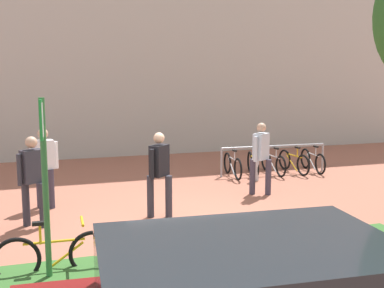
% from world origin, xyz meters
% --- Properties ---
extents(ground_plane, '(60.00, 60.00, 0.00)m').
position_xyz_m(ground_plane, '(0.00, 0.00, 0.00)').
color(ground_plane, '#9E5B47').
extents(building_facade, '(28.00, 1.20, 10.00)m').
position_xyz_m(building_facade, '(0.00, 8.38, 5.00)').
color(building_facade, '#B2ADA3').
rests_on(building_facade, ground).
extents(planter_strip, '(7.00, 1.10, 0.16)m').
position_xyz_m(planter_strip, '(-0.15, -2.06, 0.08)').
color(planter_strip, '#336028').
rests_on(planter_strip, ground).
extents(parking_sign_post, '(0.08, 0.36, 2.57)m').
position_xyz_m(parking_sign_post, '(-2.46, -2.06, 1.67)').
color(parking_sign_post, '#2D7238').
rests_on(parking_sign_post, ground).
extents(bike_at_sign, '(1.68, 0.42, 0.86)m').
position_xyz_m(bike_at_sign, '(-2.37, -1.81, 0.35)').
color(bike_at_sign, black).
rests_on(bike_at_sign, ground).
extents(bike_rack_cluster, '(3.21, 1.60, 0.83)m').
position_xyz_m(bike_rack_cluster, '(3.82, 3.61, 0.35)').
color(bike_rack_cluster, '#99999E').
rests_on(bike_rack_cluster, ground).
extents(bollard_steel, '(0.16, 0.16, 0.90)m').
position_xyz_m(bollard_steel, '(2.98, 2.99, 0.45)').
color(bollard_steel, '#ADADB2').
rests_on(bollard_steel, ground).
extents(person_suited_navy, '(0.49, 0.45, 1.72)m').
position_xyz_m(person_suited_navy, '(-0.28, 0.58, 0.98)').
color(person_suited_navy, '#2D2D38').
rests_on(person_suited_navy, ground).
extents(person_shirt_blue, '(0.59, 0.34, 1.72)m').
position_xyz_m(person_shirt_blue, '(-2.45, 1.97, 0.98)').
color(person_shirt_blue, '#383342').
rests_on(person_shirt_blue, ground).
extents(person_casual_tan, '(0.51, 0.43, 1.72)m').
position_xyz_m(person_casual_tan, '(2.44, 1.61, 0.98)').
color(person_casual_tan, '#383342').
rests_on(person_casual_tan, ground).
extents(person_suited_dark, '(0.54, 0.41, 1.72)m').
position_xyz_m(person_suited_dark, '(-2.67, 0.72, 0.98)').
color(person_suited_dark, '#2D2D38').
rests_on(person_suited_dark, ground).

